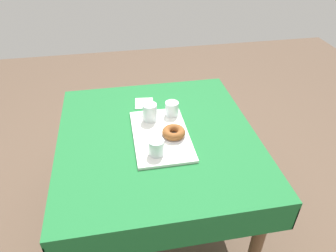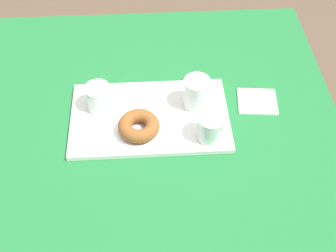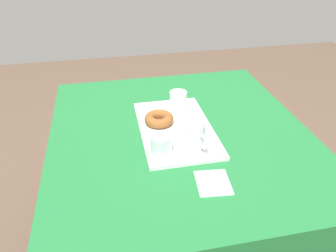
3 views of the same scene
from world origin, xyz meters
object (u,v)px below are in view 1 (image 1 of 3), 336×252
at_px(water_glass_near, 172,109).
at_px(sugar_donut_left, 174,132).
at_px(serving_tray, 161,135).
at_px(donut_plate_left, 174,136).
at_px(dining_table, 158,150).
at_px(paper_napkin, 144,103).
at_px(water_glass_far, 156,148).
at_px(tea_mug_left, 150,112).

bearing_deg(water_glass_near, sugar_donut_left, 171.96).
bearing_deg(serving_tray, donut_plate_left, -117.05).
bearing_deg(donut_plate_left, serving_tray, 62.95).
relative_size(dining_table, sugar_donut_left, 9.40).
bearing_deg(water_glass_near, paper_napkin, 39.85).
height_order(water_glass_far, paper_napkin, water_glass_far).
xyz_separation_m(water_glass_near, donut_plate_left, (-0.20, 0.03, -0.03)).
bearing_deg(water_glass_near, water_glass_far, 156.90).
height_order(tea_mug_left, donut_plate_left, tea_mug_left).
height_order(tea_mug_left, water_glass_near, tea_mug_left).
distance_m(dining_table, serving_tray, 0.11).
relative_size(sugar_donut_left, paper_napkin, 1.00).
xyz_separation_m(serving_tray, paper_napkin, (0.34, 0.05, -0.00)).
bearing_deg(tea_mug_left, dining_table, -170.48).
height_order(dining_table, tea_mug_left, tea_mug_left).
bearing_deg(tea_mug_left, sugar_donut_left, -150.18).
relative_size(serving_tray, paper_napkin, 3.94).
relative_size(dining_table, serving_tray, 2.38).
xyz_separation_m(serving_tray, water_glass_far, (-0.15, 0.04, 0.04)).
bearing_deg(dining_table, serving_tray, -130.11).
relative_size(donut_plate_left, paper_napkin, 1.05).
bearing_deg(sugar_donut_left, water_glass_near, -8.04).
bearing_deg(sugar_donut_left, tea_mug_left, 29.82).
bearing_deg(tea_mug_left, donut_plate_left, -150.18).
xyz_separation_m(dining_table, serving_tray, (-0.01, -0.02, 0.11)).
bearing_deg(donut_plate_left, water_glass_far, 137.64).
xyz_separation_m(tea_mug_left, water_glass_far, (-0.29, 0.01, -0.01)).
height_order(water_glass_near, sugar_donut_left, water_glass_near).
distance_m(donut_plate_left, sugar_donut_left, 0.02).
xyz_separation_m(donut_plate_left, sugar_donut_left, (0.00, 0.00, 0.02)).
bearing_deg(tea_mug_left, paper_napkin, 3.32).
bearing_deg(water_glass_near, serving_tray, 151.65).
xyz_separation_m(serving_tray, tea_mug_left, (0.14, 0.04, 0.05)).
distance_m(water_glass_near, sugar_donut_left, 0.20).
distance_m(dining_table, water_glass_near, 0.24).
distance_m(tea_mug_left, sugar_donut_left, 0.20).
distance_m(serving_tray, donut_plate_left, 0.07).
xyz_separation_m(tea_mug_left, paper_napkin, (0.19, 0.01, -0.06)).
xyz_separation_m(water_glass_far, sugar_donut_left, (0.12, -0.11, -0.01)).
bearing_deg(donut_plate_left, water_glass_near, -8.04).
height_order(tea_mug_left, paper_napkin, tea_mug_left).
bearing_deg(water_glass_far, dining_table, -9.91).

